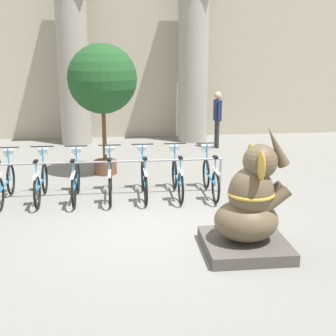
# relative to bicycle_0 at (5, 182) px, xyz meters

# --- Properties ---
(ground_plane) EXTENTS (60.00, 60.00, 0.00)m
(ground_plane) POSITION_rel_bicycle_0_xyz_m (2.89, -1.82, -0.41)
(ground_plane) COLOR slate
(building_facade) EXTENTS (20.00, 0.20, 6.00)m
(building_facade) POSITION_rel_bicycle_0_xyz_m (2.89, 6.78, 2.59)
(building_facade) COLOR #B2A893
(building_facade) RESTS_ON ground_plane
(column_left) EXTENTS (1.21, 1.21, 5.16)m
(column_left) POSITION_rel_bicycle_0_xyz_m (0.99, 5.78, 2.22)
(column_left) COLOR gray
(column_left) RESTS_ON ground_plane
(column_right) EXTENTS (1.21, 1.21, 5.16)m
(column_right) POSITION_rel_bicycle_0_xyz_m (4.80, 5.78, 2.22)
(column_right) COLOR gray
(column_right) RESTS_ON ground_plane
(bike_rack) EXTENTS (4.86, 0.05, 0.77)m
(bike_rack) POSITION_rel_bicycle_0_xyz_m (2.13, 0.13, 0.22)
(bike_rack) COLOR gray
(bike_rack) RESTS_ON ground_plane
(bicycle_0) EXTENTS (0.48, 1.69, 1.05)m
(bicycle_0) POSITION_rel_bicycle_0_xyz_m (0.00, 0.00, 0.00)
(bicycle_0) COLOR black
(bicycle_0) RESTS_ON ground_plane
(bicycle_1) EXTENTS (0.48, 1.69, 1.05)m
(bicycle_1) POSITION_rel_bicycle_0_xyz_m (0.71, 0.02, 0.00)
(bicycle_1) COLOR black
(bicycle_1) RESTS_ON ground_plane
(bicycle_2) EXTENTS (0.48, 1.69, 1.05)m
(bicycle_2) POSITION_rel_bicycle_0_xyz_m (1.42, -0.02, 0.00)
(bicycle_2) COLOR black
(bicycle_2) RESTS_ON ground_plane
(bicycle_3) EXTENTS (0.48, 1.69, 1.05)m
(bicycle_3) POSITION_rel_bicycle_0_xyz_m (2.13, 0.01, 0.00)
(bicycle_3) COLOR black
(bicycle_3) RESTS_ON ground_plane
(bicycle_4) EXTENTS (0.48, 1.69, 1.05)m
(bicycle_4) POSITION_rel_bicycle_0_xyz_m (2.84, 0.02, 0.00)
(bicycle_4) COLOR black
(bicycle_4) RESTS_ON ground_plane
(bicycle_5) EXTENTS (0.48, 1.69, 1.05)m
(bicycle_5) POSITION_rel_bicycle_0_xyz_m (3.55, 0.02, 0.00)
(bicycle_5) COLOR black
(bicycle_5) RESTS_ON ground_plane
(bicycle_6) EXTENTS (0.48, 1.69, 1.05)m
(bicycle_6) POSITION_rel_bicycle_0_xyz_m (4.26, -0.01, 0.00)
(bicycle_6) COLOR black
(bicycle_6) RESTS_ON ground_plane
(elephant_statue) EXTENTS (1.29, 1.29, 2.00)m
(elephant_statue) POSITION_rel_bicycle_0_xyz_m (4.29, -2.87, 0.27)
(elephant_statue) COLOR #4C4742
(elephant_statue) RESTS_ON ground_plane
(person_pedestrian) EXTENTS (0.23, 0.47, 1.74)m
(person_pedestrian) POSITION_rel_bicycle_0_xyz_m (5.38, 4.61, 0.64)
(person_pedestrian) COLOR #28282D
(person_pedestrian) RESTS_ON ground_plane
(potted_tree) EXTENTS (1.67, 1.67, 3.17)m
(potted_tree) POSITION_rel_bicycle_0_xyz_m (1.98, 1.93, 1.88)
(potted_tree) COLOR brown
(potted_tree) RESTS_ON ground_plane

